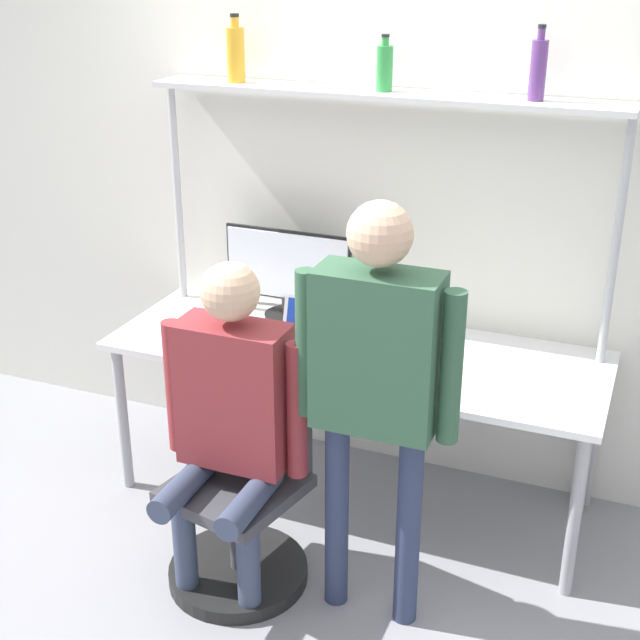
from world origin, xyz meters
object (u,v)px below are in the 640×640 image
person_seated (231,407)px  person_standing (376,367)px  monitor (288,271)px  bottle_purple (538,69)px  bottle_amber (236,53)px  laptop (310,340)px  cell_phone (365,369)px  office_chair (243,517)px  bottle_green (385,67)px

person_seated → person_standing: size_ratio=0.83×
person_seated → person_standing: bearing=3.8°
monitor → bottle_purple: bearing=1.9°
bottle_purple → bottle_amber: bearing=-180.0°
bottle_amber → bottle_purple: 1.29m
laptop → person_seated: bearing=-96.2°
monitor → person_seated: person_seated is taller
monitor → laptop: (0.26, -0.35, -0.16)m
cell_phone → person_seated: 0.64m
office_chair → bottle_purple: bearing=48.2°
person_standing → bottle_purple: size_ratio=5.75×
laptop → bottle_green: bottle_green is taller
person_seated → bottle_green: bottle_green is taller
person_seated → bottle_purple: (0.86, 0.99, 1.14)m
office_chair → bottle_green: 1.90m
bottle_amber → bottle_purple: size_ratio=1.01×
laptop → bottle_purple: (0.79, 0.38, 1.11)m
laptop → bottle_green: (0.18, 0.38, 1.09)m
person_seated → bottle_amber: 1.57m
office_chair → bottle_purple: 2.09m
cell_phone → person_standing: 0.62m
bottle_amber → monitor: bearing=-8.2°
bottle_purple → laptop: bearing=-154.1°
person_seated → bottle_purple: bearing=49.2°
person_seated → office_chair: bearing=78.8°
person_standing → bottle_amber: size_ratio=5.68×
person_standing → bottle_purple: 1.34m
person_standing → bottle_amber: bottle_amber is taller
office_chair → person_standing: 0.94m
monitor → cell_phone: monitor is taller
laptop → bottle_purple: bearing=25.9°
person_seated → person_standing: 0.60m
bottle_amber → person_seated: bearing=-66.4°
office_chair → bottle_amber: bottle_amber is taller
cell_phone → bottle_green: (-0.10, 0.45, 1.15)m
person_seated → bottle_purple: 1.74m
person_seated → bottle_amber: bottle_amber is taller
bottle_amber → bottle_purple: bottle_amber is taller
office_chair → bottle_purple: size_ratio=3.19×
laptop → person_seated: size_ratio=0.21×
office_chair → person_seated: bearing=-101.2°
cell_phone → office_chair: 0.77m
person_seated → bottle_purple: bottle_purple is taller
bottle_green → person_standing: bearing=-72.1°
monitor → person_standing: person_standing is taller
bottle_amber → bottle_green: bottle_amber is taller
laptop → bottle_amber: (-0.50, 0.38, 1.11)m
cell_phone → bottle_amber: bottle_amber is taller
bottle_green → bottle_purple: 0.62m
bottle_amber → bottle_green: size_ratio=1.27×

